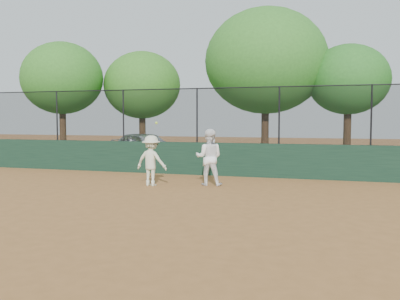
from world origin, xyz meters
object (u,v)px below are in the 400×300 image
(player_main, at_px, (151,161))
(tree_2, at_px, (266,61))
(parked_car, at_px, (145,147))
(tree_0, at_px, (62,78))
(tree_1, at_px, (142,85))
(tree_3, at_px, (348,80))
(player_second, at_px, (209,157))

(player_main, height_order, tree_2, tree_2)
(parked_car, relative_size, player_main, 2.14)
(tree_0, bearing_deg, tree_1, 27.73)
(parked_car, relative_size, tree_3, 0.78)
(parked_car, height_order, player_second, player_second)
(player_second, relative_size, tree_2, 0.24)
(player_main, relative_size, tree_3, 0.36)
(parked_car, bearing_deg, tree_1, 54.70)
(tree_0, bearing_deg, parked_car, -8.34)
(tree_0, relative_size, tree_3, 1.13)
(parked_car, distance_m, tree_1, 4.41)
(player_second, height_order, tree_0, tree_0)
(player_main, height_order, tree_0, tree_0)
(player_main, distance_m, tree_1, 11.45)
(player_main, height_order, tree_3, tree_3)
(parked_car, xyz_separation_m, player_main, (3.44, -7.18, 0.06))
(player_main, relative_size, tree_1, 0.35)
(tree_2, bearing_deg, player_second, -93.18)
(tree_3, bearing_deg, tree_1, 174.17)
(player_second, relative_size, tree_1, 0.30)
(player_second, relative_size, tree_3, 0.32)
(tree_0, relative_size, tree_2, 0.84)
(parked_car, relative_size, tree_2, 0.58)
(tree_0, relative_size, tree_1, 1.07)
(tree_0, bearing_deg, player_second, -35.44)
(tree_1, bearing_deg, player_second, -54.88)
(tree_2, distance_m, tree_3, 3.88)
(parked_car, height_order, tree_2, tree_2)
(player_main, distance_m, tree_2, 9.86)
(player_second, bearing_deg, tree_0, -43.57)
(tree_1, relative_size, tree_2, 0.78)
(tree_2, xyz_separation_m, tree_3, (3.75, 0.05, -0.97))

